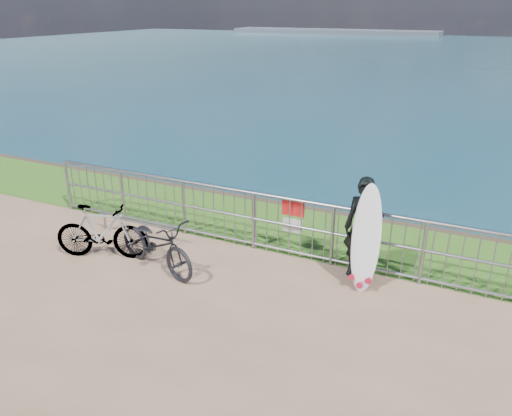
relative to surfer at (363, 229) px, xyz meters
The scene contains 8 objects.
grass_strip 2.17m from the surfer, 141.11° to the left, with size 120.00×120.00×0.00m, color #30661C.
seascape 152.98m from the surfer, 107.23° to the left, with size 260.00×260.00×5.00m.
railing 1.56m from the surfer, behind, with size 10.06×0.10×1.13m.
surfer is the anchor object (origin of this frame).
surfboard 0.38m from the surfer, 69.86° to the right, with size 0.50×0.45×1.73m.
bicycle_near 3.45m from the surfer, 158.25° to the right, with size 0.64×1.84×0.97m, color black.
bicycle_far 4.53m from the surfer, 162.94° to the right, with size 0.47×1.68×1.01m, color black.
bike_rack 4.32m from the surfer, behind, with size 1.80×0.05×0.37m.
Camera 1 is at (3.12, -5.93, 4.22)m, focal length 35.00 mm.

